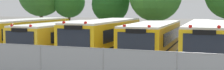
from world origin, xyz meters
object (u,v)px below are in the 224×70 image
(tree_2, at_px, (112,4))
(school_bus_4, at_px, (207,41))
(school_bus_0, at_px, (22,34))
(tree_1, at_px, (68,1))
(school_bus_1, at_px, (63,37))
(school_bus_2, at_px, (105,37))
(school_bus_3, at_px, (153,40))

(tree_2, bearing_deg, school_bus_4, -44.82)
(school_bus_0, relative_size, tree_1, 1.85)
(school_bus_1, bearing_deg, school_bus_4, -177.60)
(school_bus_1, distance_m, school_bus_2, 3.41)
(school_bus_2, xyz_separation_m, tree_1, (-8.75, 11.17, 2.82))
(school_bus_1, bearing_deg, tree_2, -89.76)
(school_bus_0, bearing_deg, tree_1, -81.52)
(tree_1, bearing_deg, school_bus_4, -34.86)
(school_bus_0, bearing_deg, school_bus_1, -179.52)
(school_bus_0, distance_m, tree_1, 11.56)
(school_bus_2, distance_m, school_bus_3, 3.44)
(school_bus_1, distance_m, tree_2, 10.44)
(school_bus_1, height_order, school_bus_4, school_bus_4)
(tree_2, bearing_deg, school_bus_2, -72.90)
(school_bus_0, height_order, school_bus_4, school_bus_0)
(school_bus_2, relative_size, tree_1, 1.66)
(school_bus_4, bearing_deg, school_bus_0, -0.18)
(school_bus_0, bearing_deg, school_bus_3, 179.23)
(school_bus_4, xyz_separation_m, tree_2, (-10.04, 9.97, 2.53))
(tree_1, relative_size, tree_2, 1.03)
(school_bus_2, bearing_deg, tree_1, -51.91)
(school_bus_1, bearing_deg, school_bus_0, 2.51)
(school_bus_2, xyz_separation_m, school_bus_3, (3.44, 0.02, -0.07))
(school_bus_0, distance_m, school_bus_1, 3.62)
(tree_2, bearing_deg, tree_1, 170.72)
(tree_2, bearing_deg, school_bus_3, -57.20)
(school_bus_2, bearing_deg, school_bus_4, -177.66)
(school_bus_0, height_order, school_bus_2, school_bus_2)
(school_bus_1, height_order, school_bus_3, school_bus_3)
(school_bus_0, xyz_separation_m, school_bus_2, (7.03, -0.10, 0.02))
(school_bus_3, bearing_deg, tree_2, -57.73)
(school_bus_1, xyz_separation_m, school_bus_4, (10.29, 0.13, 0.09))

